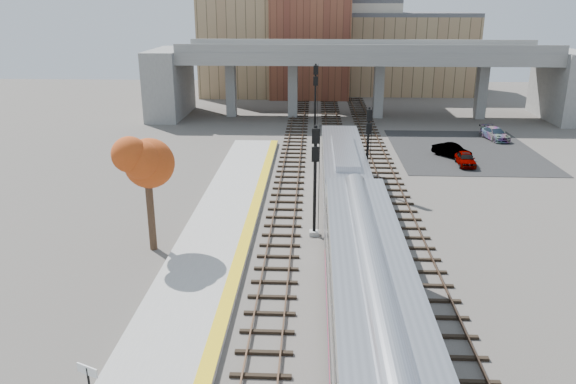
% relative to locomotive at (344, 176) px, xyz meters
% --- Properties ---
extents(ground, '(160.00, 160.00, 0.00)m').
position_rel_locomotive_xyz_m(ground, '(-1.00, -11.34, -2.28)').
color(ground, '#47423D').
rests_on(ground, ground).
extents(platform, '(4.50, 60.00, 0.35)m').
position_rel_locomotive_xyz_m(platform, '(-8.25, -11.34, -2.10)').
color(platform, '#9E9E99').
rests_on(platform, ground).
extents(yellow_strip, '(0.70, 60.00, 0.01)m').
position_rel_locomotive_xyz_m(yellow_strip, '(-6.35, -11.34, -1.92)').
color(yellow_strip, yellow).
rests_on(yellow_strip, platform).
extents(tracks, '(10.70, 95.00, 0.25)m').
position_rel_locomotive_xyz_m(tracks, '(-0.07, 1.16, -2.20)').
color(tracks, black).
rests_on(tracks, ground).
extents(overpass, '(54.00, 12.00, 9.50)m').
position_rel_locomotive_xyz_m(overpass, '(3.92, 33.66, 3.53)').
color(overpass, slate).
rests_on(overpass, ground).
extents(buildings_far, '(43.00, 21.00, 20.60)m').
position_rel_locomotive_xyz_m(buildings_far, '(0.26, 55.23, 5.60)').
color(buildings_far, '#947B56').
rests_on(buildings_far, ground).
extents(parking_lot, '(14.00, 18.00, 0.04)m').
position_rel_locomotive_xyz_m(parking_lot, '(13.00, 16.66, -2.26)').
color(parking_lot, black).
rests_on(parking_lot, ground).
extents(locomotive, '(3.02, 19.05, 4.10)m').
position_rel_locomotive_xyz_m(locomotive, '(0.00, 0.00, 0.00)').
color(locomotive, '#A8AAB2').
rests_on(locomotive, ground).
extents(coach, '(3.03, 25.00, 5.00)m').
position_rel_locomotive_xyz_m(coach, '(-0.00, -22.61, 0.52)').
color(coach, '#A8AAB2').
rests_on(coach, ground).
extents(signal_mast_near, '(0.60, 0.64, 7.19)m').
position_rel_locomotive_xyz_m(signal_mast_near, '(-2.10, -5.75, 1.32)').
color(signal_mast_near, '#9E9E99').
rests_on(signal_mast_near, ground).
extents(signal_mast_mid, '(0.60, 0.64, 6.63)m').
position_rel_locomotive_xyz_m(signal_mast_mid, '(2.00, 3.70, 0.93)').
color(signal_mast_mid, '#9E9E99').
rests_on(signal_mast_mid, ground).
extents(signal_mast_far, '(0.60, 0.64, 7.73)m').
position_rel_locomotive_xyz_m(signal_mast_far, '(-2.10, 24.38, 1.68)').
color(signal_mast_far, '#9E9E99').
rests_on(signal_mast_far, ground).
extents(station_sign, '(0.84, 0.42, 2.27)m').
position_rel_locomotive_xyz_m(station_sign, '(-9.74, -23.33, -0.30)').
color(station_sign, black).
rests_on(station_sign, platform).
extents(tree, '(3.60, 3.60, 7.63)m').
position_rel_locomotive_xyz_m(tree, '(-11.82, -8.25, 3.38)').
color(tree, '#382619').
rests_on(tree, ground).
extents(car_a, '(1.64, 3.71, 1.24)m').
position_rel_locomotive_xyz_m(car_a, '(11.66, 11.11, -1.62)').
color(car_a, '#99999E').
rests_on(car_a, parking_lot).
extents(car_b, '(3.49, 3.94, 1.29)m').
position_rel_locomotive_xyz_m(car_b, '(11.06, 13.91, -1.59)').
color(car_b, '#99999E').
rests_on(car_b, parking_lot).
extents(car_c, '(2.68, 4.72, 1.29)m').
position_rel_locomotive_xyz_m(car_c, '(17.42, 21.55, -1.59)').
color(car_c, '#99999E').
rests_on(car_c, parking_lot).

